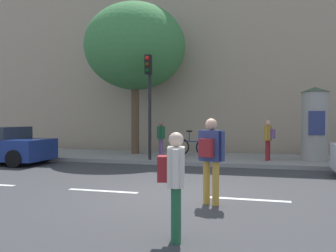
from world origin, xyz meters
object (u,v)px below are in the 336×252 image
Objects in this scene: traffic_light at (149,89)px; pedestrian_tallest at (174,177)px; poster_column at (315,123)px; pedestrian_with_bag at (268,136)px; bicycle_leaning at (193,146)px; pedestrian_near_pole at (211,153)px; street_tree at (135,47)px; pedestrian_with_backpack at (161,136)px.

traffic_light is 2.61× the size of pedestrian_tallest.
poster_column is 1.87m from pedestrian_with_bag.
pedestrian_with_bag is at bearing -19.14° from bicycle_leaning.
pedestrian_near_pole is 8.35m from bicycle_leaning.
street_tree is at bearing 174.80° from poster_column.
pedestrian_tallest is 1.01× the size of pedestrian_with_bag.
pedestrian_with_backpack is 0.87× the size of bicycle_leaning.
poster_column is 1.83× the size of pedestrian_with_bag.
street_tree is 4.61× the size of pedestrian_with_backpack.
bicycle_leaning is (-4.92, 0.62, -1.05)m from poster_column.
traffic_light reaches higher than poster_column.
street_tree is at bearing 122.03° from traffic_light.
traffic_light is 1.44× the size of poster_column.
pedestrian_with_backpack is at bearing 175.94° from pedestrian_with_bag.
pedestrian_near_pole reaches higher than pedestrian_with_backpack.
bicycle_leaning is at bearing 99.81° from pedestrian_tallest.
pedestrian_with_bag is at bearing 80.12° from pedestrian_near_pole.
poster_column is 8.05m from pedestrian_near_pole.
pedestrian_near_pole is 1.13× the size of pedestrian_tallest.
pedestrian_near_pole reaches higher than pedestrian_tallest.
bicycle_leaning is (1.21, 0.80, -0.49)m from pedestrian_with_backpack.
street_tree is at bearing 178.44° from bicycle_leaning.
pedestrian_tallest is at bearing -107.85° from poster_column.
street_tree is (-1.41, 2.26, 2.15)m from traffic_light.
traffic_light reaches higher than pedestrian_tallest.
bicycle_leaning is at bearing 59.34° from traffic_light.
poster_column is at bearing 72.15° from pedestrian_tallest.
pedestrian_near_pole is (3.27, -5.92, -1.85)m from traffic_light.
street_tree is 5.27m from bicycle_leaning.
pedestrian_with_bag reaches higher than pedestrian_with_backpack.
street_tree reaches higher than pedestrian_tallest.
street_tree is at bearing 113.34° from pedestrian_tallest.
pedestrian_with_bag is at bearing -164.20° from poster_column.
bicycle_leaning is (-1.98, 8.10, -0.52)m from pedestrian_near_pole.
pedestrian_with_backpack is at bearing -30.20° from street_tree.
pedestrian_tallest is at bearing -72.55° from pedestrian_with_backpack.
pedestrian_tallest is at bearing -66.66° from street_tree.
pedestrian_with_bag is (4.49, 1.07, -1.83)m from traffic_light.
poster_column reaches higher than pedestrian_with_bag.
pedestrian_near_pole is 7.97m from pedestrian_with_backpack.
traffic_light is 2.34m from pedestrian_with_backpack.
street_tree is 3.92× the size of pedestrian_near_pole.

